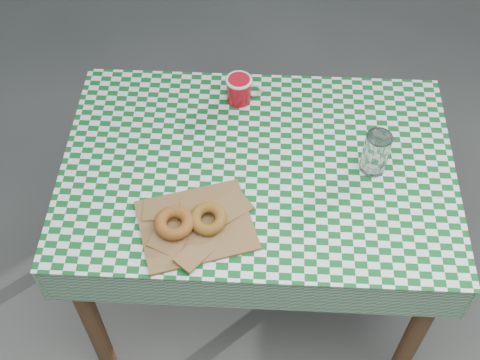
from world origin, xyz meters
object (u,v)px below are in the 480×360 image
object	(u,v)px
paper_bag	(196,225)
drinking_glass	(376,153)
table	(255,235)
coffee_mug	(239,89)

from	to	relation	value
paper_bag	drinking_glass	world-z (taller)	drinking_glass
table	coffee_mug	size ratio (longest dim) A/B	7.29
table	drinking_glass	xyz separation A→B (m)	(0.34, 0.01, 0.45)
drinking_glass	coffee_mug	bearing A→B (deg)	147.59
table	drinking_glass	world-z (taller)	drinking_glass
table	coffee_mug	bearing A→B (deg)	104.44
coffee_mug	drinking_glass	world-z (taller)	drinking_glass
table	paper_bag	distance (m)	0.48
coffee_mug	drinking_glass	distance (m)	0.48
table	coffee_mug	distance (m)	0.51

